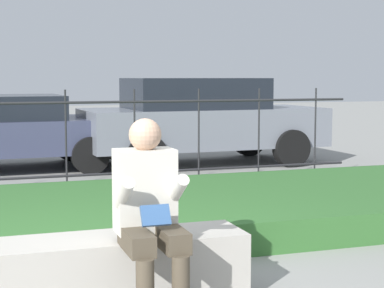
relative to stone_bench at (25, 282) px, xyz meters
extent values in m
cube|color=#ADA89E|center=(0.00, 0.00, 0.03)|extent=(2.95, 0.48, 0.45)
cube|color=#4C4233|center=(0.65, -0.37, 0.31)|extent=(0.15, 0.42, 0.13)
cylinder|color=#4C4233|center=(0.87, -0.58, 0.07)|extent=(0.11, 0.11, 0.36)
cube|color=#4C4233|center=(0.87, -0.37, 0.31)|extent=(0.15, 0.42, 0.13)
cube|color=beige|center=(0.76, -0.16, 0.58)|extent=(0.38, 0.24, 0.54)
sphere|color=tan|center=(0.76, -0.18, 0.95)|extent=(0.21, 0.21, 0.21)
cylinder|color=beige|center=(0.58, -0.32, 0.60)|extent=(0.08, 0.29, 0.24)
cylinder|color=beige|center=(0.93, -0.32, 0.60)|extent=(0.08, 0.29, 0.24)
cube|color=#335689|center=(0.76, -0.42, 0.47)|extent=(0.18, 0.09, 0.13)
cube|color=#33662D|center=(0.36, 2.05, -0.06)|extent=(10.82, 2.70, 0.29)
cylinder|color=#232326|center=(0.36, 3.95, 0.07)|extent=(8.82, 0.03, 0.03)
cylinder|color=#232326|center=(0.36, 3.95, 0.99)|extent=(8.82, 0.03, 0.03)
cylinder|color=#232326|center=(0.80, 3.95, 0.48)|extent=(0.02, 0.02, 1.36)
cylinder|color=#232326|center=(1.68, 3.95, 0.48)|extent=(0.02, 0.02, 1.36)
cylinder|color=#232326|center=(2.56, 3.95, 0.48)|extent=(0.02, 0.02, 1.36)
cylinder|color=#232326|center=(3.44, 3.95, 0.48)|extent=(0.02, 0.02, 1.36)
cylinder|color=#232326|center=(4.33, 3.95, 0.48)|extent=(0.02, 0.02, 1.36)
cube|color=#383D56|center=(0.14, 6.63, 0.36)|extent=(4.06, 1.97, 0.54)
cylinder|color=black|center=(1.41, 5.78, 0.09)|extent=(0.60, 0.22, 0.59)
cylinder|color=black|center=(1.35, 7.57, 0.09)|extent=(0.60, 0.22, 0.59)
cube|color=slate|center=(3.47, 6.30, 0.44)|extent=(4.18, 1.83, 0.66)
cube|color=black|center=(3.30, 6.29, 1.03)|extent=(2.32, 1.56, 0.52)
cylinder|color=black|center=(4.77, 5.52, 0.11)|extent=(0.64, 0.22, 0.63)
cylinder|color=black|center=(4.71, 7.17, 0.11)|extent=(0.64, 0.22, 0.63)
cylinder|color=black|center=(2.22, 5.42, 0.11)|extent=(0.64, 0.22, 0.63)
cylinder|color=black|center=(2.16, 7.07, 0.11)|extent=(0.64, 0.22, 0.63)
camera|label=1|loc=(-0.26, -4.13, 1.31)|focal=60.00mm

